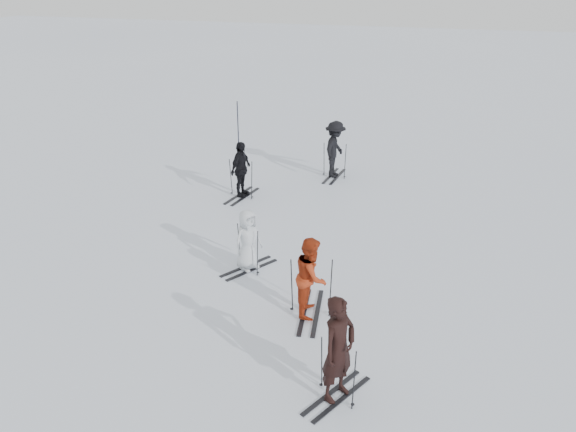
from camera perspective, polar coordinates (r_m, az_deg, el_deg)
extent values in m
plane|color=silver|center=(13.99, -1.22, -5.35)|extent=(120.00, 120.00, 0.00)
imported|color=black|center=(9.70, 5.15, -13.45)|extent=(0.74, 0.85, 1.97)
imported|color=#A53012|center=(11.88, 2.38, -6.25)|extent=(0.79, 0.95, 1.77)
imported|color=silver|center=(13.65, -4.10, -2.53)|extent=(0.81, 0.90, 1.54)
imported|color=black|center=(18.00, -4.81, 4.66)|extent=(0.61, 1.11, 1.80)
imported|color=black|center=(19.74, 4.79, 6.70)|extent=(0.83, 1.33, 1.98)
cylinder|color=black|center=(23.56, -5.11, 9.39)|extent=(0.05, 0.05, 1.82)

